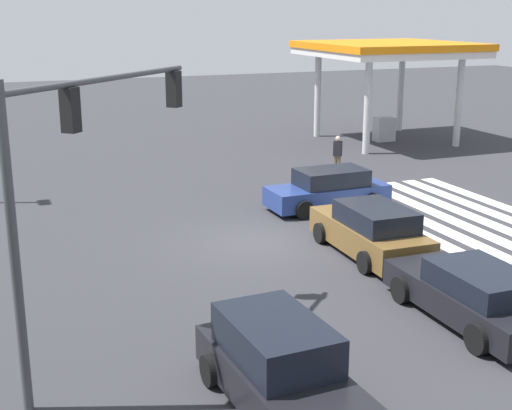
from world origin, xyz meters
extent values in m
plane|color=#333338|center=(0.00, 0.00, 0.00)|extent=(112.02, 112.02, 0.00)
cube|color=silver|center=(0.00, -10.06, 0.00)|extent=(10.63, 0.60, 0.01)
cube|color=silver|center=(0.00, -9.11, 0.00)|extent=(10.63, 0.60, 0.01)
cube|color=silver|center=(0.00, -8.16, 0.00)|extent=(10.63, 0.60, 0.01)
cube|color=silver|center=(0.00, -7.21, 0.00)|extent=(10.63, 0.60, 0.01)
cube|color=silver|center=(0.00, -6.26, 0.00)|extent=(10.63, 0.60, 0.01)
cube|color=silver|center=(0.00, -5.31, 0.00)|extent=(10.63, 0.60, 0.01)
cube|color=silver|center=(0.00, -4.36, 0.00)|extent=(10.63, 0.60, 0.01)
cylinder|color=#47474C|center=(-7.45, 7.45, 2.99)|extent=(0.18, 0.18, 5.98)
cylinder|color=#47474C|center=(-5.35, 5.35, 5.73)|extent=(4.30, 4.30, 0.12)
cube|color=black|center=(-6.19, 6.19, 5.26)|extent=(0.40, 0.40, 0.84)
sphere|color=red|center=(-6.08, 6.08, 5.26)|extent=(0.16, 0.16, 0.16)
cube|color=black|center=(-3.45, 3.45, 5.26)|extent=(0.40, 0.40, 0.84)
sphere|color=gold|center=(-3.34, 3.34, 5.26)|extent=(0.16, 0.16, 0.16)
cube|color=navy|center=(2.64, -3.86, 0.53)|extent=(1.80, 4.45, 0.69)
cube|color=black|center=(2.64, -4.00, 1.18)|extent=(1.59, 2.50, 0.60)
cylinder|color=black|center=(1.73, -2.50, 0.33)|extent=(0.23, 0.66, 0.66)
cylinder|color=black|center=(3.50, -2.47, 0.33)|extent=(0.23, 0.66, 0.66)
cylinder|color=black|center=(1.78, -5.24, 0.33)|extent=(0.23, 0.66, 0.66)
cylinder|color=black|center=(3.55, -5.21, 0.33)|extent=(0.23, 0.66, 0.66)
cube|color=brown|center=(-2.25, -2.73, 0.56)|extent=(4.66, 1.89, 0.77)
cube|color=black|center=(-2.58, -2.72, 1.25)|extent=(2.52, 1.66, 0.60)
cylinder|color=black|center=(-0.80, -1.85, 0.32)|extent=(0.65, 0.24, 0.65)
cylinder|color=black|center=(-0.84, -3.67, 0.32)|extent=(0.65, 0.24, 0.65)
cylinder|color=black|center=(-3.66, -1.78, 0.32)|extent=(0.65, 0.24, 0.65)
cylinder|color=black|center=(-3.70, -3.60, 0.32)|extent=(0.65, 0.24, 0.65)
cube|color=black|center=(-9.22, 3.15, 0.53)|extent=(4.67, 1.94, 0.72)
cube|color=black|center=(-8.86, 3.16, 1.27)|extent=(2.59, 1.67, 0.75)
cylinder|color=black|center=(-7.75, 2.33, 0.32)|extent=(0.64, 0.25, 0.63)
cylinder|color=black|center=(-7.83, 4.10, 0.32)|extent=(0.64, 0.25, 0.63)
cube|color=black|center=(-7.23, -2.52, 0.51)|extent=(4.75, 1.87, 0.65)
cube|color=black|center=(-7.57, -2.51, 1.11)|extent=(2.44, 1.67, 0.54)
cylinder|color=black|center=(-5.75, -1.58, 0.34)|extent=(0.68, 0.22, 0.68)
cylinder|color=black|center=(-5.76, -3.47, 0.34)|extent=(0.68, 0.22, 0.68)
cylinder|color=black|center=(-8.69, -1.56, 0.34)|extent=(0.68, 0.22, 0.68)
cube|color=silver|center=(13.86, -13.18, 4.81)|extent=(7.87, 7.87, 0.35)
cube|color=orange|center=(13.86, -13.18, 5.17)|extent=(8.03, 8.03, 0.36)
cube|color=#B2B2B7|center=(13.86, -13.18, 0.65)|extent=(0.70, 1.10, 1.30)
cylinder|color=silver|center=(11.10, -15.94, 2.32)|extent=(0.36, 0.36, 4.64)
cylinder|color=silver|center=(16.61, -15.94, 2.32)|extent=(0.36, 0.36, 4.64)
cylinder|color=silver|center=(11.10, -10.42, 2.32)|extent=(0.36, 0.36, 4.64)
cylinder|color=silver|center=(16.61, -10.42, 2.32)|extent=(0.36, 0.36, 4.64)
cylinder|color=brown|center=(7.46, -6.94, 0.42)|extent=(0.14, 0.14, 0.83)
cylinder|color=brown|center=(7.57, -6.82, 0.42)|extent=(0.14, 0.14, 0.83)
cube|color=black|center=(7.52, -6.88, 1.16)|extent=(0.41, 0.41, 0.66)
sphere|color=beige|center=(7.52, -6.88, 1.60)|extent=(0.22, 0.22, 0.22)
camera|label=1|loc=(-19.71, 7.90, 7.07)|focal=50.00mm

